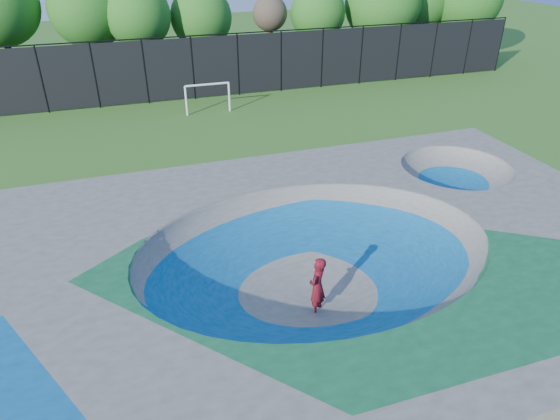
{
  "coord_description": "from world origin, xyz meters",
  "views": [
    {
      "loc": [
        -5.03,
        -11.54,
        9.66
      ],
      "look_at": [
        -0.13,
        3.0,
        1.1
      ],
      "focal_mm": 32.0,
      "sensor_mm": 36.0,
      "label": 1
    }
  ],
  "objects": [
    {
      "name": "skate_deck",
      "position": [
        0.0,
        0.0,
        0.75
      ],
      "size": [
        22.0,
        14.0,
        1.5
      ],
      "primitive_type": "cube",
      "color": "gray",
      "rests_on": "ground"
    },
    {
      "name": "ground",
      "position": [
        0.0,
        0.0,
        0.0
      ],
      "size": [
        120.0,
        120.0,
        0.0
      ],
      "primitive_type": "plane",
      "color": "#31641B",
      "rests_on": "ground"
    },
    {
      "name": "treeline",
      "position": [
        2.56,
        25.95,
        4.85
      ],
      "size": [
        52.62,
        7.37,
        8.15
      ],
      "color": "#4D3426",
      "rests_on": "ground"
    },
    {
      "name": "skater",
      "position": [
        -0.45,
        -1.23,
        0.93
      ],
      "size": [
        0.8,
        0.79,
        1.86
      ],
      "primitive_type": "imported",
      "rotation": [
        0.0,
        0.0,
        3.91
      ],
      "color": "red",
      "rests_on": "ground"
    },
    {
      "name": "skateboard",
      "position": [
        -0.45,
        -1.23,
        0.03
      ],
      "size": [
        0.75,
        0.66,
        0.05
      ],
      "primitive_type": "cube",
      "rotation": [
        0.0,
        0.0,
        0.67
      ],
      "color": "black",
      "rests_on": "ground"
    },
    {
      "name": "fence",
      "position": [
        0.0,
        21.0,
        2.1
      ],
      "size": [
        48.09,
        0.09,
        4.04
      ],
      "color": "black",
      "rests_on": "ground"
    },
    {
      "name": "soccer_goal",
      "position": [
        0.26,
        17.79,
        1.25
      ],
      "size": [
        2.75,
        0.12,
        1.81
      ],
      "color": "white",
      "rests_on": "ground"
    }
  ]
}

